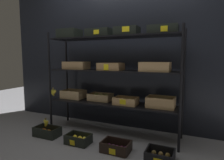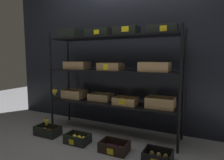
% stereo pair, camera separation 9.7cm
% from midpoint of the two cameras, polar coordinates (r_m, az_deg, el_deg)
% --- Properties ---
extents(ground_plane, '(10.00, 10.00, 0.00)m').
position_cam_midpoint_polar(ground_plane, '(2.93, -0.98, -15.46)').
color(ground_plane, gray).
extents(storefront_wall, '(4.30, 0.12, 2.76)m').
position_cam_midpoint_polar(storefront_wall, '(3.11, 2.21, 11.69)').
color(storefront_wall, black).
rests_on(storefront_wall, ground_plane).
extents(display_rack, '(2.02, 0.45, 1.53)m').
position_cam_midpoint_polar(display_rack, '(2.73, -1.04, 2.96)').
color(display_rack, black).
rests_on(display_rack, ground_plane).
extents(crate_ground_orange, '(0.36, 0.21, 0.13)m').
position_cam_midpoint_polar(crate_ground_orange, '(2.97, -19.61, -14.50)').
color(crate_ground_orange, black).
rests_on(crate_ground_orange, ground_plane).
extents(crate_ground_lemon, '(0.31, 0.22, 0.12)m').
position_cam_midpoint_polar(crate_ground_lemon, '(2.64, -11.07, -17.04)').
color(crate_ground_lemon, black).
rests_on(crate_ground_lemon, ground_plane).
extents(crate_ground_plum, '(0.33, 0.24, 0.12)m').
position_cam_midpoint_polar(crate_ground_plum, '(2.40, -0.04, -19.50)').
color(crate_ground_plum, black).
rests_on(crate_ground_plum, ground_plane).
extents(crate_ground_kiwi, '(0.30, 0.25, 0.12)m').
position_cam_midpoint_polar(crate_ground_kiwi, '(2.27, 12.81, -21.27)').
color(crate_ground_kiwi, black).
rests_on(crate_ground_kiwi, ground_plane).
extents(banana_bunch_loose, '(0.11, 0.05, 0.13)m').
position_cam_midpoint_polar(banana_bunch_loose, '(2.94, -20.00, -11.90)').
color(banana_bunch_loose, brown).
rests_on(banana_bunch_loose, crate_ground_orange).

